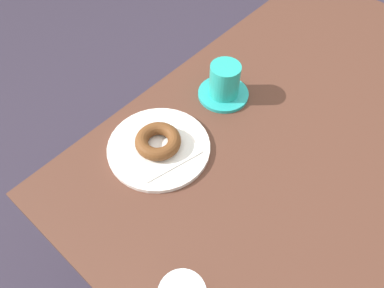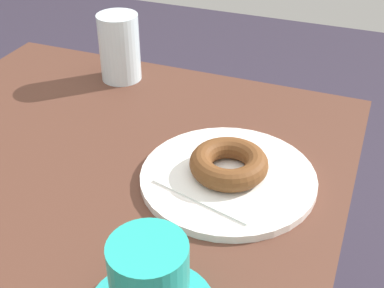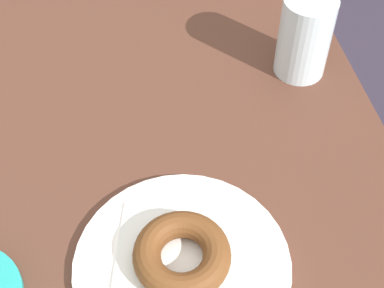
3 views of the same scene
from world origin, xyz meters
name	(u,v)px [view 2 (image 2 of 3)]	position (x,y,z in m)	size (l,w,h in m)	color
plate_chocolate_ring	(228,178)	(0.31, -0.19, 0.78)	(0.23, 0.23, 0.01)	white
napkin_chocolate_ring	(228,174)	(0.31, -0.19, 0.78)	(0.14, 0.14, 0.00)	white
donut_chocolate_ring	(229,163)	(0.31, -0.19, 0.80)	(0.10, 0.10, 0.03)	brown
water_glass	(120,48)	(0.53, 0.09, 0.83)	(0.07, 0.07, 0.12)	silver
coffee_cup	(150,287)	(0.08, -0.18, 0.81)	(0.13, 0.13, 0.09)	teal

